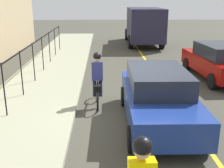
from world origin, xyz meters
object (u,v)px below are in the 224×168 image
patrol_sedan (218,61)px  box_truck_background (144,24)px  parked_sedan_rear (158,96)px  cyclist_lead (97,80)px

patrol_sedan → box_truck_background: bearing=8.1°
parked_sedan_rear → box_truck_background: bearing=174.4°
parked_sedan_rear → box_truck_background: box_truck_background is taller
cyclist_lead → box_truck_background: bearing=-15.1°
cyclist_lead → patrol_sedan: bearing=-59.9°
cyclist_lead → parked_sedan_rear: size_ratio=0.41×
patrol_sedan → parked_sedan_rear: same height
cyclist_lead → patrol_sedan: size_ratio=0.41×
parked_sedan_rear → box_truck_background: 14.45m
patrol_sedan → box_truck_background: (9.76, 1.94, 0.73)m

